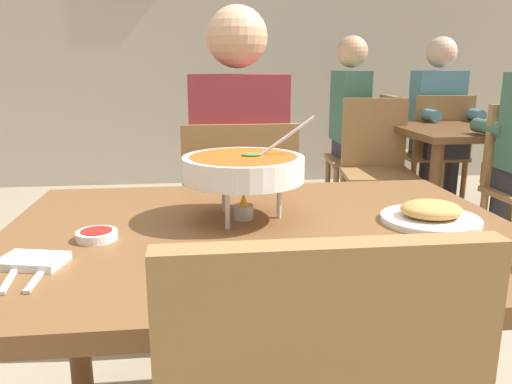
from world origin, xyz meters
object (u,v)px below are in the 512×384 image
Objects in this scene: diner_main at (237,160)px; curry_bowl at (243,169)px; dining_table_main at (263,268)px; chair_bg_right at (372,150)px; appetizer_plate at (431,215)px; chair_bg_left at (436,148)px; chair_diner_main at (239,221)px; sauce_dish at (97,235)px; patron_bg_right at (354,117)px; chair_bg_corner at (376,160)px; dining_table_far at (478,148)px; rice_plate at (298,266)px; patron_bg_left at (438,116)px.

diner_main is 3.94× the size of curry_bowl.
curry_bowl is (-0.04, 0.07, 0.23)m from dining_table_main.
diner_main is 1.46× the size of chair_bg_right.
chair_bg_left is at bearing 63.43° from appetizer_plate.
sauce_dish is at bearing -115.69° from chair_diner_main.
patron_bg_right is at bearing 61.05° from sauce_dish.
curry_bowl reaches higher than chair_bg_corner.
dining_table_main and dining_table_far have the same top height.
rice_plate and appetizer_plate have the same top height.
dining_table_main is 0.94× the size of diner_main.
chair_diner_main is at bearing -90.00° from diner_main.
dining_table_far is 0.73m from chair_bg_right.
appetizer_plate is (0.39, 0.29, 0.00)m from rice_plate.
curry_bowl is at bearing -113.61° from patron_bg_right.
diner_main is at bearing 90.00° from chair_diner_main.
appetizer_plate is at bearing -61.08° from chair_diner_main.
appetizer_plate is (0.41, -0.75, 0.23)m from chair_diner_main.
rice_plate is 3.15m from patron_bg_left.
appetizer_plate is at bearing -1.23° from dining_table_main.
patron_bg_right is (0.96, 2.71, 0.00)m from rice_plate.
chair_bg_right is (-0.51, -0.04, 0.00)m from chair_bg_left.
chair_bg_right is (1.48, 2.40, -0.22)m from sauce_dish.
patron_bg_left is (1.60, 2.72, 0.00)m from rice_plate.
dining_table_main is at bearing 6.78° from sauce_dish.
dining_table_far is 0.87m from patron_bg_right.
appetizer_plate is at bearing -116.57° from chair_bg_left.
diner_main is 1.31× the size of dining_table_far.
dining_table_far is at bearing 33.57° from diner_main.
chair_bg_right is (1.11, 1.62, 0.00)m from chair_diner_main.
dining_table_main is 0.25m from curry_bowl.
dining_table_far is at bearing 53.30° from rice_plate.
chair_bg_corner is at bearing -144.25° from chair_bg_left.
diner_main and patron_bg_right have the same top height.
dining_table_far is (1.66, 1.78, -0.26)m from curry_bowl.
patron_bg_right is at bearing 70.53° from rice_plate.
chair_bg_right reaches higher than dining_table_far.
patron_bg_left is (1.63, 1.65, 0.00)m from diner_main.
patron_bg_left is at bearing 63.50° from appetizer_plate.
diner_main is 14.56× the size of sauce_dish.
dining_table_main is 1.36× the size of chair_bg_left.
rice_plate is at bearing -143.70° from appetizer_plate.
chair_bg_corner reaches higher than appetizer_plate.
diner_main reaches higher than sauce_dish.
chair_bg_left is at bearing -1.92° from patron_bg_right.
dining_table_far is (1.62, 1.85, -0.02)m from dining_table_main.
chair_diner_main is 10.00× the size of sauce_dish.
patron_bg_right is (-0.01, 0.47, 0.24)m from chair_bg_corner.
chair_diner_main is 0.75m from curry_bowl.
sauce_dish is 0.07× the size of patron_bg_left.
patron_bg_right is (-0.63, 0.02, 0.24)m from chair_bg_left.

